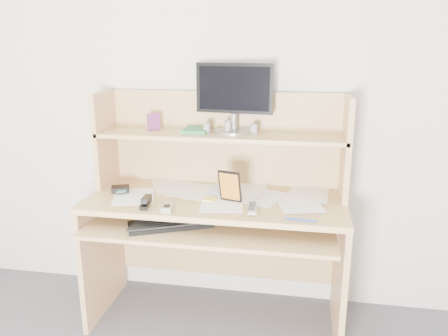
% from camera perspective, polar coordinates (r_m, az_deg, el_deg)
% --- Properties ---
extents(back_wall, '(3.60, 0.04, 2.50)m').
position_cam_1_polar(back_wall, '(2.58, 0.21, 8.94)').
color(back_wall, beige).
rests_on(back_wall, floor).
extents(desk, '(1.40, 0.70, 1.30)m').
position_cam_1_polar(desk, '(2.48, -0.75, -4.55)').
color(desk, tan).
rests_on(desk, floor).
extents(paper_clutter, '(1.32, 0.54, 0.01)m').
position_cam_1_polar(paper_clutter, '(2.38, -1.12, -3.88)').
color(paper_clutter, white).
rests_on(paper_clutter, desk).
extents(keyboard, '(0.46, 0.32, 0.03)m').
position_cam_1_polar(keyboard, '(2.29, -6.99, -7.25)').
color(keyboard, black).
rests_on(keyboard, desk).
extents(tv_remote, '(0.07, 0.16, 0.02)m').
position_cam_1_polar(tv_remote, '(2.21, 3.66, -5.24)').
color(tv_remote, '#A1A19C').
rests_on(tv_remote, paper_clutter).
extents(flip_phone, '(0.06, 0.10, 0.02)m').
position_cam_1_polar(flip_phone, '(2.22, -7.37, -5.05)').
color(flip_phone, '#B9B9BB').
rests_on(flip_phone, paper_clutter).
extents(stapler, '(0.06, 0.15, 0.04)m').
position_cam_1_polar(stapler, '(2.29, -10.20, -4.26)').
color(stapler, black).
rests_on(stapler, paper_clutter).
extents(wallet, '(0.12, 0.11, 0.02)m').
position_cam_1_polar(wallet, '(2.55, -13.38, -2.63)').
color(wallet, black).
rests_on(wallet, paper_clutter).
extents(sticky_note_pad, '(0.07, 0.07, 0.01)m').
position_cam_1_polar(sticky_note_pad, '(2.35, -1.86, -4.11)').
color(sticky_note_pad, '#FFE743').
rests_on(sticky_note_pad, desk).
extents(digital_camera, '(0.10, 0.07, 0.05)m').
position_cam_1_polar(digital_camera, '(2.43, -0.63, -2.78)').
color(digital_camera, '#B8B8BA').
rests_on(digital_camera, paper_clutter).
extents(game_case, '(0.12, 0.05, 0.17)m').
position_cam_1_polar(game_case, '(2.29, 0.76, -2.39)').
color(game_case, black).
rests_on(game_case, paper_clutter).
extents(blue_pen, '(0.15, 0.02, 0.01)m').
position_cam_1_polar(blue_pen, '(2.10, 10.01, -6.67)').
color(blue_pen, '#182EBA').
rests_on(blue_pen, paper_clutter).
extents(card_box, '(0.07, 0.06, 0.10)m').
position_cam_1_polar(card_box, '(2.56, -9.18, 5.98)').
color(card_box, maroon).
rests_on(card_box, desk).
extents(shelf_book, '(0.15, 0.20, 0.02)m').
position_cam_1_polar(shelf_book, '(2.49, -3.67, 4.97)').
color(shelf_book, '#388D4D').
rests_on(shelf_book, desk).
extents(chip_stack_a, '(0.04, 0.04, 0.06)m').
position_cam_1_polar(chip_stack_a, '(2.45, -2.27, 5.24)').
color(chip_stack_a, black).
rests_on(chip_stack_a, desk).
extents(chip_stack_b, '(0.05, 0.05, 0.06)m').
position_cam_1_polar(chip_stack_b, '(2.44, 0.51, 5.29)').
color(chip_stack_b, silver).
rests_on(chip_stack_b, desk).
extents(chip_stack_c, '(0.05, 0.05, 0.05)m').
position_cam_1_polar(chip_stack_c, '(2.43, 3.92, 5.09)').
color(chip_stack_c, black).
rests_on(chip_stack_c, desk).
extents(chip_stack_d, '(0.05, 0.05, 0.07)m').
position_cam_1_polar(chip_stack_d, '(2.46, 0.49, 5.45)').
color(chip_stack_d, silver).
rests_on(chip_stack_d, desk).
extents(monitor, '(0.44, 0.22, 0.38)m').
position_cam_1_polar(monitor, '(2.45, 1.32, 9.41)').
color(monitor, '#99999D').
rests_on(monitor, desk).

